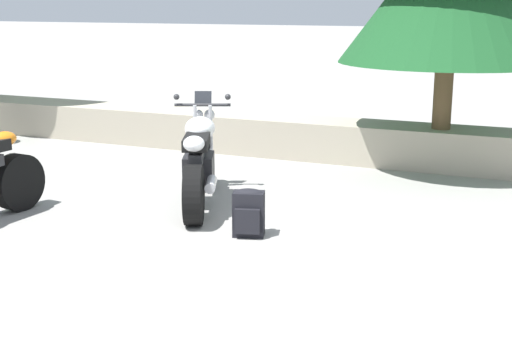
% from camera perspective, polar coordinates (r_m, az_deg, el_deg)
% --- Properties ---
extents(ground_plane, '(120.00, 120.00, 0.00)m').
position_cam_1_polar(ground_plane, '(5.52, 2.07, -10.00)').
color(ground_plane, gray).
extents(stone_wall, '(36.00, 0.80, 0.55)m').
position_cam_1_polar(stone_wall, '(9.89, 12.13, 2.02)').
color(stone_wall, '#A89E89').
rests_on(stone_wall, ground).
extents(motorcycle_white_centre, '(1.05, 1.96, 1.18)m').
position_cam_1_polar(motorcycle_white_centre, '(7.76, -4.64, 0.73)').
color(motorcycle_white_centre, black).
rests_on(motorcycle_white_centre, ground).
extents(rider_backpack, '(0.34, 0.31, 0.47)m').
position_cam_1_polar(rider_backpack, '(6.72, -0.61, -3.40)').
color(rider_backpack, black).
rests_on(rider_backpack, ground).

